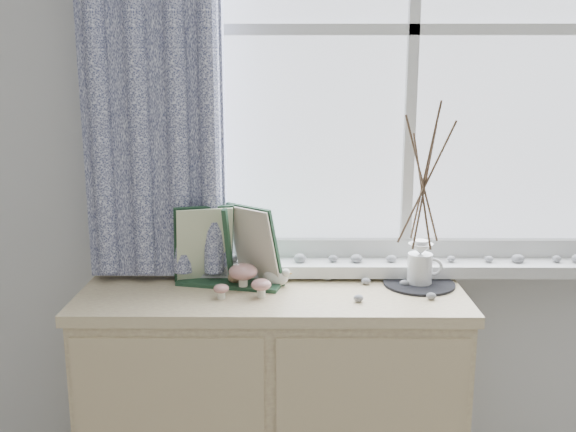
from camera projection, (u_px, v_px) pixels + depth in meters
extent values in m
cube|color=beige|center=(318.00, 139.00, 2.15)|extent=(4.00, 0.04, 2.60)
cube|color=silver|center=(413.00, 30.00, 2.06)|extent=(1.30, 0.01, 1.40)
cube|color=silver|center=(407.00, 266.00, 2.16)|extent=(1.45, 0.16, 0.04)
cube|color=#0A103C|center=(150.00, 19.00, 1.94)|extent=(0.44, 0.06, 1.61)
cube|color=beige|center=(273.00, 419.00, 2.10)|extent=(1.17, 0.43, 0.81)
cube|color=beige|center=(272.00, 296.00, 2.01)|extent=(1.20, 0.45, 0.03)
cylinder|color=silver|center=(243.00, 281.00, 2.01)|extent=(0.03, 0.03, 0.06)
ellipsoid|color=#8D1304|center=(243.00, 272.00, 2.00)|extent=(0.09, 0.09, 0.05)
cylinder|color=silver|center=(261.00, 291.00, 1.94)|extent=(0.03, 0.03, 0.04)
ellipsoid|color=#8D1304|center=(261.00, 285.00, 1.93)|extent=(0.06, 0.06, 0.03)
cylinder|color=silver|center=(221.00, 294.00, 1.93)|extent=(0.02, 0.02, 0.03)
ellipsoid|color=#8D1304|center=(221.00, 289.00, 1.93)|extent=(0.05, 0.05, 0.03)
ellipsoid|color=#A6825C|center=(235.00, 277.00, 2.05)|extent=(0.05, 0.04, 0.06)
ellipsoid|color=#A6825C|center=(225.00, 271.00, 2.12)|extent=(0.05, 0.04, 0.06)
cylinder|color=black|center=(419.00, 284.00, 2.06)|extent=(0.23, 0.23, 0.01)
cylinder|color=silver|center=(420.00, 268.00, 2.04)|extent=(0.10, 0.10, 0.10)
cone|color=silver|center=(421.00, 249.00, 2.03)|extent=(0.08, 0.08, 0.03)
cylinder|color=silver|center=(421.00, 244.00, 2.03)|extent=(0.05, 0.05, 0.02)
torus|color=silver|center=(434.00, 267.00, 2.04)|extent=(0.06, 0.03, 0.06)
ellipsoid|color=gray|center=(359.00, 298.00, 1.90)|extent=(0.03, 0.03, 0.02)
ellipsoid|color=gray|center=(366.00, 281.00, 2.06)|extent=(0.03, 0.03, 0.02)
ellipsoid|color=gray|center=(431.00, 296.00, 1.92)|extent=(0.03, 0.03, 0.02)
ellipsoid|color=gray|center=(328.00, 277.00, 2.10)|extent=(0.03, 0.03, 0.02)
ellipsoid|color=gray|center=(404.00, 283.00, 2.04)|extent=(0.03, 0.03, 0.02)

